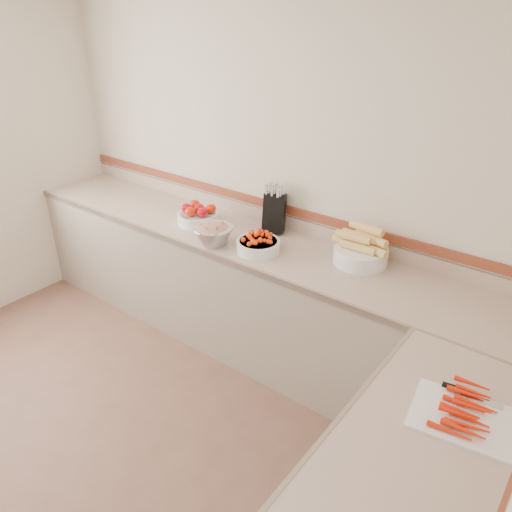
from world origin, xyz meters
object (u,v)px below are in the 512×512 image
Objects in this scene: cherry_tomato_bowl at (258,244)px; tomato_bowl at (198,215)px; knife_block at (274,212)px; cutting_board at (464,413)px; corn_bowl at (361,250)px; rhubarb_bowl at (213,233)px.

tomato_bowl is at bearing 171.43° from cherry_tomato_bowl.
knife_block is 1.19× the size of tomato_bowl.
corn_bowl is at bearing 134.92° from cutting_board.
cherry_tomato_bowl is 1.70m from cutting_board.
knife_block is at bearing 148.74° from cutting_board.
corn_bowl reaches higher than tomato_bowl.
cherry_tomato_bowl is (0.64, -0.10, -0.01)m from tomato_bowl.
knife_block is 0.84× the size of cutting_board.
rhubarb_bowl reaches higher than cherry_tomato_bowl.
cherry_tomato_bowl is 0.76× the size of corn_bowl.
cutting_board is at bearing -45.08° from corn_bowl.
knife_block is 0.59m from tomato_bowl.
tomato_bowl is 0.64m from cherry_tomato_bowl.
cherry_tomato_bowl reaches higher than cutting_board.
cutting_board is (1.56, -0.68, -0.04)m from cherry_tomato_bowl.
tomato_bowl is at bearing 160.55° from cutting_board.
knife_block reaches higher than rhubarb_bowl.
tomato_bowl is at bearing 149.35° from rhubarb_bowl.
tomato_bowl is (-0.53, -0.23, -0.09)m from knife_block.
knife_block is 1.33× the size of rhubarb_bowl.
rhubarb_bowl is (-0.20, -0.43, -0.07)m from knife_block.
rhubarb_bowl is 0.63× the size of cutting_board.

